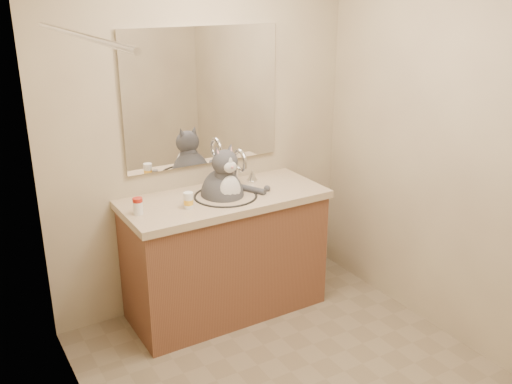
% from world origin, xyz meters
% --- Properties ---
extents(room, '(2.22, 2.52, 2.42)m').
position_xyz_m(room, '(0.00, 0.00, 1.20)').
color(room, '#7D6E56').
rests_on(room, ground).
extents(vanity, '(1.34, 0.59, 1.12)m').
position_xyz_m(vanity, '(0.00, 0.96, 0.44)').
color(vanity, brown).
rests_on(vanity, ground).
extents(mirror, '(1.10, 0.02, 0.90)m').
position_xyz_m(mirror, '(0.00, 1.24, 1.45)').
color(mirror, white).
rests_on(mirror, room).
extents(shower_curtain, '(0.02, 1.30, 1.93)m').
position_xyz_m(shower_curtain, '(-1.05, 0.10, 1.03)').
color(shower_curtain, beige).
rests_on(shower_curtain, ground).
extents(cat, '(0.40, 0.32, 0.56)m').
position_xyz_m(cat, '(-0.00, 0.97, 0.87)').
color(cat, '#404145').
rests_on(cat, vanity).
extents(pill_bottle_redcap, '(0.08, 0.08, 0.10)m').
position_xyz_m(pill_bottle_redcap, '(-0.59, 0.94, 0.90)').
color(pill_bottle_redcap, white).
rests_on(pill_bottle_redcap, vanity).
extents(pill_bottle_orange, '(0.07, 0.07, 0.10)m').
position_xyz_m(pill_bottle_orange, '(-0.29, 0.88, 0.90)').
color(pill_bottle_orange, white).
rests_on(pill_bottle_orange, vanity).
extents(grey_canister, '(0.05, 0.05, 0.07)m').
position_xyz_m(grey_canister, '(-0.26, 0.94, 0.88)').
color(grey_canister, slate).
rests_on(grey_canister, vanity).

